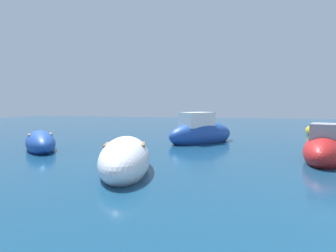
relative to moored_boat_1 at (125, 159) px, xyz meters
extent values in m
ellipsoid|color=white|center=(0.00, 0.00, 0.00)|extent=(2.66, 4.32, 1.38)
cube|color=brown|center=(0.00, 0.00, 0.45)|extent=(1.41, 1.14, 0.08)
ellipsoid|color=#1E479E|center=(1.51, 7.19, 0.02)|extent=(4.02, 4.30, 1.48)
cube|color=white|center=(1.29, 6.93, 0.87)|extent=(1.96, 2.02, 0.81)
ellipsoid|color=#B21E1E|center=(6.61, 3.31, -0.02)|extent=(2.73, 4.19, 1.33)
cube|color=gray|center=(6.50, 3.01, 0.70)|extent=(1.32, 1.47, 0.63)
ellipsoid|color=#1E479E|center=(-5.47, 3.03, -0.07)|extent=(3.52, 3.70, 1.13)
cube|color=brown|center=(-5.47, 3.03, 0.31)|extent=(1.26, 1.25, 0.08)
ellipsoid|color=gold|center=(8.93, 11.86, -0.09)|extent=(2.34, 3.66, 1.05)
cube|color=brown|center=(8.93, 11.86, 0.26)|extent=(1.12, 0.99, 0.08)
camera|label=1|loc=(3.32, -7.96, 1.69)|focal=29.63mm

